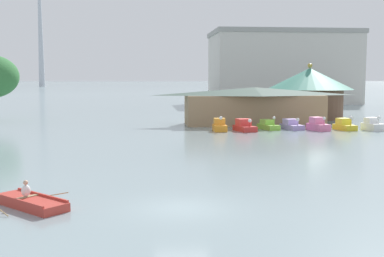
# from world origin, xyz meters

# --- Properties ---
(ground_plane) EXTENTS (2000.00, 2000.00, 0.00)m
(ground_plane) POSITION_xyz_m (0.00, 0.00, 0.00)
(ground_plane) COLOR gray
(rowboat_with_rower) EXTENTS (3.85, 3.83, 1.18)m
(rowboat_with_rower) POSITION_xyz_m (-6.82, 0.92, 0.22)
(rowboat_with_rower) COLOR #B7382D
(rowboat_with_rower) RESTS_ON ground
(pedal_boat_orange) EXTENTS (1.48, 2.48, 1.71)m
(pedal_boat_orange) POSITION_xyz_m (6.61, 30.96, 0.56)
(pedal_boat_orange) COLOR orange
(pedal_boat_orange) RESTS_ON ground
(pedal_boat_red) EXTENTS (2.29, 3.30, 1.44)m
(pedal_boat_red) POSITION_xyz_m (9.35, 30.82, 0.52)
(pedal_boat_red) COLOR red
(pedal_boat_red) RESTS_ON ground
(pedal_boat_lime) EXTENTS (2.14, 3.13, 1.58)m
(pedal_boat_lime) POSITION_xyz_m (12.35, 32.11, 0.44)
(pedal_boat_lime) COLOR #8CCC3F
(pedal_boat_lime) RESTS_ON ground
(pedal_boat_lavender) EXTENTS (2.24, 3.24, 1.38)m
(pedal_boat_lavender) POSITION_xyz_m (15.06, 32.07, 0.46)
(pedal_boat_lavender) COLOR #B299D8
(pedal_boat_lavender) RESTS_ON ground
(pedal_boat_pink) EXTENTS (2.07, 2.93, 1.58)m
(pedal_boat_pink) POSITION_xyz_m (17.65, 30.72, 0.58)
(pedal_boat_pink) COLOR pink
(pedal_boat_pink) RESTS_ON ground
(pedal_boat_yellow) EXTENTS (2.00, 2.93, 1.65)m
(pedal_boat_yellow) POSITION_xyz_m (20.75, 30.79, 0.52)
(pedal_boat_yellow) COLOR yellow
(pedal_boat_yellow) RESTS_ON ground
(pedal_boat_white) EXTENTS (2.05, 2.55, 1.67)m
(pedal_boat_white) POSITION_xyz_m (23.70, 30.07, 0.57)
(pedal_boat_white) COLOR white
(pedal_boat_white) RESTS_ON ground
(boathouse) EXTENTS (18.36, 6.00, 4.67)m
(boathouse) POSITION_xyz_m (12.07, 38.01, 2.42)
(boathouse) COLOR #9E7F5B
(boathouse) RESTS_ON ground
(green_roof_pavilion) EXTENTS (12.37, 12.37, 7.92)m
(green_roof_pavilion) POSITION_xyz_m (22.14, 46.49, 4.09)
(green_roof_pavilion) COLOR brown
(green_roof_pavilion) RESTS_ON ground
(background_building_block) EXTENTS (33.16, 18.56, 16.64)m
(background_building_block) POSITION_xyz_m (30.84, 90.22, 8.34)
(background_building_block) COLOR beige
(background_building_block) RESTS_ON ground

